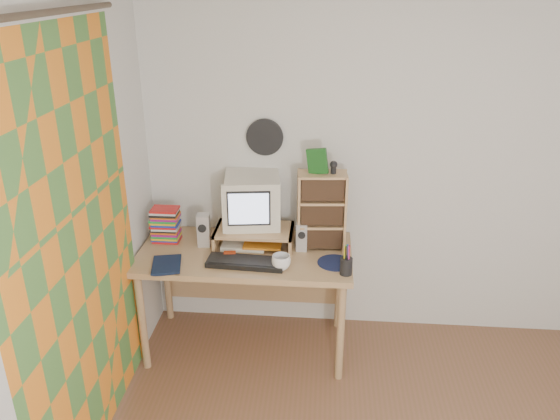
% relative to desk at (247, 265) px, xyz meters
% --- Properties ---
extents(back_wall, '(3.50, 0.00, 3.50)m').
position_rel_desk_xyz_m(back_wall, '(1.03, 0.31, 0.63)').
color(back_wall, silver).
rests_on(back_wall, floor).
extents(left_wall, '(0.00, 3.50, 3.50)m').
position_rel_desk_xyz_m(left_wall, '(-0.72, -1.44, 0.63)').
color(left_wall, silver).
rests_on(left_wall, floor).
extents(curtain, '(0.00, 2.20, 2.20)m').
position_rel_desk_xyz_m(curtain, '(-0.68, -0.96, 0.53)').
color(curtain, orange).
rests_on(curtain, left_wall).
extents(wall_disc, '(0.25, 0.02, 0.25)m').
position_rel_desk_xyz_m(wall_disc, '(0.10, 0.29, 0.81)').
color(wall_disc, black).
rests_on(wall_disc, back_wall).
extents(desk, '(1.40, 0.70, 0.75)m').
position_rel_desk_xyz_m(desk, '(0.00, 0.00, 0.00)').
color(desk, tan).
rests_on(desk, floor).
extents(monitor_riser, '(0.52, 0.30, 0.12)m').
position_rel_desk_xyz_m(monitor_riser, '(0.05, 0.04, 0.23)').
color(monitor_riser, tan).
rests_on(monitor_riser, desk).
extents(crt_monitor, '(0.40, 0.40, 0.34)m').
position_rel_desk_xyz_m(crt_monitor, '(0.03, 0.09, 0.42)').
color(crt_monitor, silver).
rests_on(crt_monitor, monitor_riser).
extents(speaker_left, '(0.09, 0.09, 0.22)m').
position_rel_desk_xyz_m(speaker_left, '(-0.28, 0.01, 0.25)').
color(speaker_left, silver).
rests_on(speaker_left, desk).
extents(speaker_right, '(0.08, 0.08, 0.19)m').
position_rel_desk_xyz_m(speaker_right, '(0.37, -0.01, 0.23)').
color(speaker_right, silver).
rests_on(speaker_right, desk).
extents(keyboard, '(0.50, 0.19, 0.03)m').
position_rel_desk_xyz_m(keyboard, '(0.03, -0.24, 0.15)').
color(keyboard, black).
rests_on(keyboard, desk).
extents(dvd_stack, '(0.18, 0.13, 0.25)m').
position_rel_desk_xyz_m(dvd_stack, '(-0.56, 0.05, 0.26)').
color(dvd_stack, brown).
rests_on(dvd_stack, desk).
extents(cd_rack, '(0.33, 0.19, 0.52)m').
position_rel_desk_xyz_m(cd_rack, '(0.49, 0.05, 0.40)').
color(cd_rack, tan).
rests_on(cd_rack, desk).
extents(mug, '(0.15, 0.15, 0.09)m').
position_rel_desk_xyz_m(mug, '(0.26, -0.28, 0.18)').
color(mug, white).
rests_on(mug, desk).
extents(diary, '(0.24, 0.20, 0.04)m').
position_rel_desk_xyz_m(diary, '(-0.55, -0.32, 0.16)').
color(diary, '#0E1B36').
rests_on(diary, desk).
extents(mousepad, '(0.22, 0.22, 0.00)m').
position_rel_desk_xyz_m(mousepad, '(0.59, -0.17, 0.14)').
color(mousepad, '#101838').
rests_on(mousepad, desk).
extents(pen_cup, '(0.09, 0.09, 0.15)m').
position_rel_desk_xyz_m(pen_cup, '(0.66, -0.31, 0.21)').
color(pen_cup, black).
rests_on(pen_cup, desk).
extents(papers, '(0.29, 0.21, 0.04)m').
position_rel_desk_xyz_m(papers, '(0.03, 0.02, 0.15)').
color(papers, white).
rests_on(papers, desk).
extents(red_box, '(0.08, 0.06, 0.04)m').
position_rel_desk_xyz_m(red_box, '(-0.08, -0.16, 0.15)').
color(red_box, '#B63513').
rests_on(red_box, desk).
extents(game_box, '(0.13, 0.05, 0.16)m').
position_rel_desk_xyz_m(game_box, '(0.46, 0.04, 0.74)').
color(game_box, '#175019').
rests_on(game_box, cd_rack).
extents(webcam, '(0.05, 0.05, 0.08)m').
position_rel_desk_xyz_m(webcam, '(0.56, 0.05, 0.70)').
color(webcam, black).
rests_on(webcam, cd_rack).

